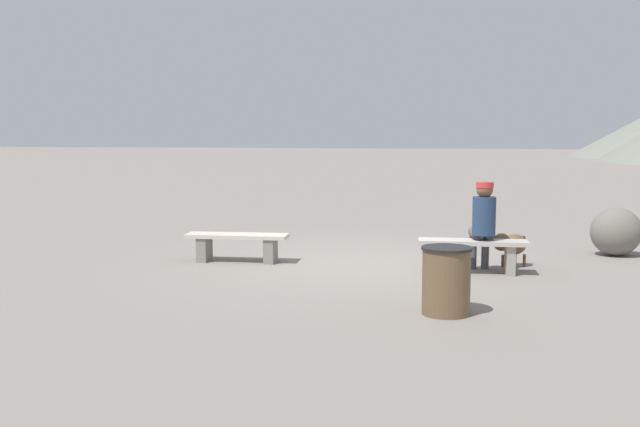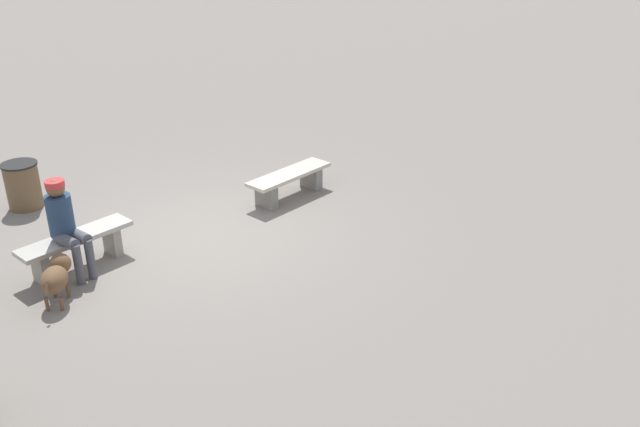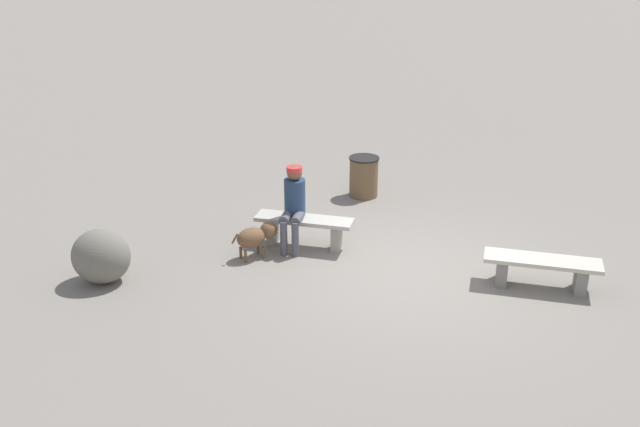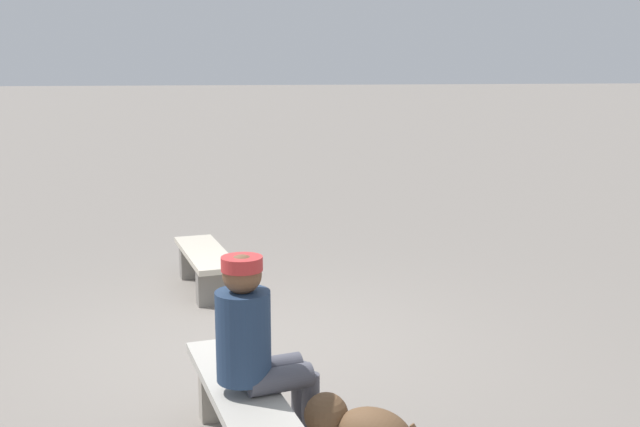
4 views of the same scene
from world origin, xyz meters
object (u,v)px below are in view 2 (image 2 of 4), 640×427
Objects in this scene: seated_person at (65,221)px; trash_bin at (23,185)px; dog at (56,276)px; bench_right at (77,245)px; bench_left at (289,181)px.

seated_person is 1.76× the size of trash_bin.
seated_person is 2.06× the size of dog.
trash_bin is at bearing -107.10° from seated_person.
dog is 0.86× the size of trash_bin.
dog reaches higher than bench_right.
seated_person is (0.13, 0.10, 0.43)m from bench_right.
bench_left is at bearing 170.56° from seated_person.
bench_left is 4.12m from dog.
bench_left is 2.18× the size of trash_bin.
bench_right is 0.46m from seated_person.
seated_person is at bearing 1.00° from dog.
trash_bin is at bearing -42.89° from bench_left.
dog is 3.12m from trash_bin.
bench_right is 2.45× the size of dog.
trash_bin is (3.42, -2.41, 0.08)m from bench_left.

